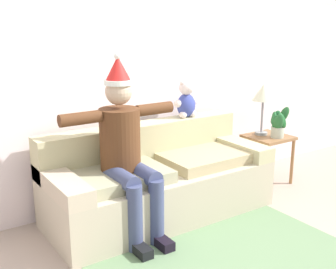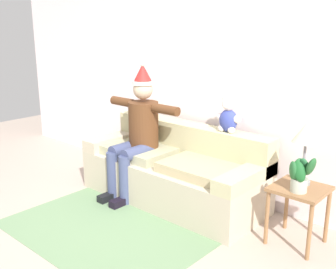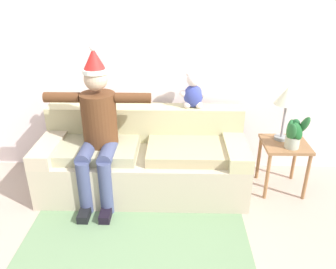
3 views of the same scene
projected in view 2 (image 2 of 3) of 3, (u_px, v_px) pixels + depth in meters
ground_plane at (103, 232)px, 3.85m from camera, size 10.00×10.00×0.00m
back_wall at (204, 75)px, 4.61m from camera, size 7.00×0.10×2.70m
couch at (175, 171)px, 4.51m from camera, size 2.09×0.85×0.82m
person_seated at (138, 129)px, 4.55m from camera, size 1.02×0.77×1.52m
teddy_bear at (228, 116)px, 4.19m from camera, size 0.29×0.17×0.38m
side_table at (299, 198)px, 3.55m from camera, size 0.45×0.44×0.54m
table_lamp at (306, 135)px, 3.48m from camera, size 0.24×0.24×0.56m
potted_plant at (300, 174)px, 3.39m from camera, size 0.25×0.23×0.35m
area_rug at (105, 231)px, 3.86m from camera, size 1.95×1.29×0.01m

